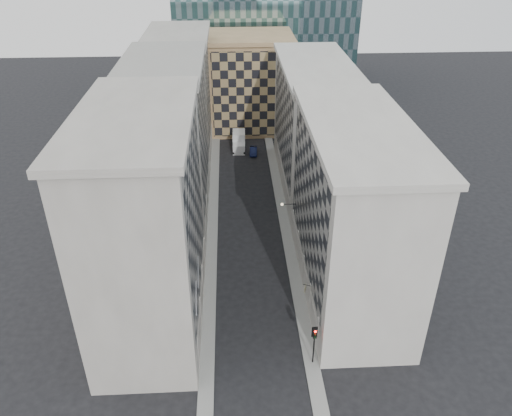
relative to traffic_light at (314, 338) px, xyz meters
name	(u,v)px	position (x,y,z in m)	size (l,w,h in m)	color
ground	(261,388)	(-5.35, -2.84, -3.43)	(260.00, 260.00, 0.00)	black
sidewalk_west	(213,222)	(-10.60, 27.16, -3.35)	(1.50, 100.00, 0.15)	gray
sidewalk_east	(284,220)	(-0.10, 27.16, -3.35)	(1.50, 100.00, 0.15)	gray
bldg_left_a	(148,225)	(-16.23, 8.16, 8.40)	(10.80, 22.80, 23.70)	gray
bldg_left_b	(169,143)	(-16.23, 30.16, 7.90)	(10.80, 22.80, 22.70)	gray
bldg_left_c	(181,97)	(-16.23, 52.16, 7.40)	(10.80, 22.80, 21.70)	gray
bldg_right_a	(350,211)	(5.53, 12.16, 6.89)	(10.80, 26.80, 20.70)	#B1AAA2
bldg_right_b	(313,126)	(5.54, 39.16, 6.42)	(10.80, 28.80, 19.70)	#B1AAA2
tan_block	(250,82)	(-3.35, 65.06, 6.01)	(16.80, 14.80, 18.80)	#9C7C53
flagpoles_left	(197,284)	(-11.25, 3.16, 4.57)	(0.10, 6.33, 2.33)	gray
bracket_lamp	(283,204)	(-0.97, 21.16, 2.77)	(1.98, 0.36, 0.36)	black
traffic_light	(314,338)	(0.00, 0.00, 0.00)	(0.58, 0.48, 4.58)	black
box_truck	(239,142)	(-6.10, 53.43, -2.05)	(2.52, 5.84, 3.17)	white
dark_car	(253,151)	(-3.47, 50.75, -2.80)	(1.33, 3.83, 1.26)	#0F1739
shop_sign	(305,288)	(0.06, 7.01, 0.40)	(0.84, 0.74, 0.85)	black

